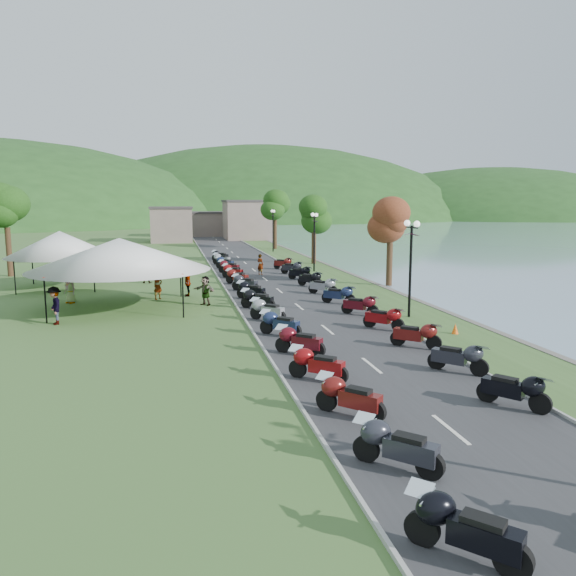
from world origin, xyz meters
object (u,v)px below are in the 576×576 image
vendor_tent_main (121,273)px  pedestrian_a (158,299)px  pedestrian_b (146,283)px  pedestrian_c (56,324)px

vendor_tent_main → pedestrian_a: 3.81m
vendor_tent_main → pedestrian_b: bearing=84.8°
pedestrian_c → pedestrian_a: bearing=124.9°
pedestrian_a → pedestrian_b: bearing=59.4°
pedestrian_b → pedestrian_a: bearing=116.7°
vendor_tent_main → pedestrian_b: vendor_tent_main is taller
vendor_tent_main → pedestrian_b: size_ratio=3.46×
pedestrian_a → pedestrian_c: pedestrian_c is taller
pedestrian_a → pedestrian_c: 7.98m
vendor_tent_main → pedestrian_a: (1.96, 2.59, -2.00)m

